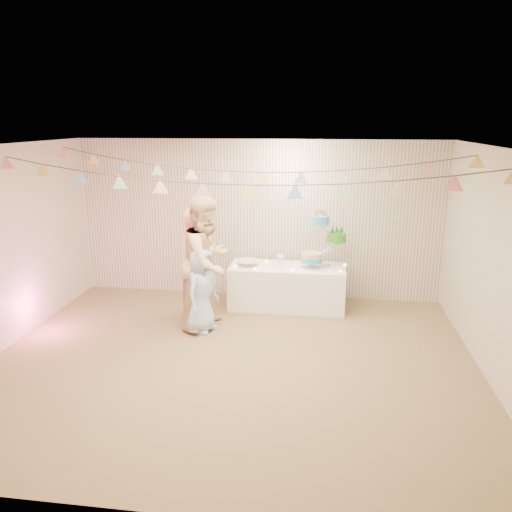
# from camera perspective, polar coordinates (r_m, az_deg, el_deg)

# --- Properties ---
(floor) EXTENTS (6.00, 6.00, 0.00)m
(floor) POSITION_cam_1_polar(r_m,az_deg,el_deg) (6.31, -2.84, -11.99)
(floor) COLOR brown
(floor) RESTS_ON ground
(ceiling) EXTENTS (6.00, 6.00, 0.00)m
(ceiling) POSITION_cam_1_polar(r_m,az_deg,el_deg) (5.62, -3.20, 12.29)
(ceiling) COLOR white
(ceiling) RESTS_ON ground
(back_wall) EXTENTS (6.00, 6.00, 0.00)m
(back_wall) POSITION_cam_1_polar(r_m,az_deg,el_deg) (8.24, 0.22, 4.16)
(back_wall) COLOR silver
(back_wall) RESTS_ON ground
(front_wall) EXTENTS (6.00, 6.00, 0.00)m
(front_wall) POSITION_cam_1_polar(r_m,az_deg,el_deg) (3.57, -10.60, -11.52)
(front_wall) COLOR silver
(front_wall) RESTS_ON ground
(right_wall) EXTENTS (5.00, 5.00, 0.00)m
(right_wall) POSITION_cam_1_polar(r_m,az_deg,el_deg) (6.06, 26.13, -1.56)
(right_wall) COLOR silver
(right_wall) RESTS_ON ground
(table) EXTENTS (1.80, 0.72, 0.68)m
(table) POSITION_cam_1_polar(r_m,az_deg,el_deg) (7.93, 3.56, -3.52)
(table) COLOR white
(table) RESTS_ON floor
(cake_stand) EXTENTS (0.75, 0.44, 0.84)m
(cake_stand) POSITION_cam_1_polar(r_m,az_deg,el_deg) (7.73, 7.76, 2.29)
(cake_stand) COLOR silver
(cake_stand) RESTS_ON table
(cake_bottom) EXTENTS (0.31, 0.31, 0.15)m
(cake_bottom) POSITION_cam_1_polar(r_m,az_deg,el_deg) (7.76, 6.56, -0.17)
(cake_bottom) COLOR #25AAAC
(cake_bottom) RESTS_ON cake_stand
(cake_middle) EXTENTS (0.27, 0.27, 0.22)m
(cake_middle) POSITION_cam_1_polar(r_m,az_deg,el_deg) (7.84, 9.06, 1.93)
(cake_middle) COLOR #288B1E
(cake_middle) RESTS_ON cake_stand
(cake_top_tier) EXTENTS (0.25, 0.25, 0.19)m
(cake_top_tier) POSITION_cam_1_polar(r_m,az_deg,el_deg) (7.66, 7.36, 3.76)
(cake_top_tier) COLOR #3EABC4
(cake_top_tier) RESTS_ON cake_stand
(platter) EXTENTS (0.35, 0.35, 0.02)m
(platter) POSITION_cam_1_polar(r_m,az_deg,el_deg) (7.82, -0.90, -0.53)
(platter) COLOR white
(platter) RESTS_ON table
(posy) EXTENTS (0.16, 0.16, 0.18)m
(posy) POSITION_cam_1_polar(r_m,az_deg,el_deg) (7.84, 2.76, 0.10)
(posy) COLOR white
(posy) RESTS_ON table
(person_adult_a) EXTENTS (0.71, 0.73, 1.68)m
(person_adult_a) POSITION_cam_1_polar(r_m,az_deg,el_deg) (7.36, -6.70, -1.00)
(person_adult_a) COLOR #F89281
(person_adult_a) RESTS_ON floor
(person_adult_b) EXTENTS (0.99, 1.11, 1.90)m
(person_adult_b) POSITION_cam_1_polar(r_m,az_deg,el_deg) (7.06, -5.58, -0.73)
(person_adult_b) COLOR #DDBE88
(person_adult_b) RESTS_ON floor
(person_child) EXTENTS (0.57, 0.68, 1.20)m
(person_child) POSITION_cam_1_polar(r_m,az_deg,el_deg) (7.00, -6.24, -3.94)
(person_child) COLOR #A5CDE9
(person_child) RESTS_ON floor
(bunting_back) EXTENTS (5.60, 1.10, 0.40)m
(bunting_back) POSITION_cam_1_polar(r_m,az_deg,el_deg) (6.72, -1.37, 10.66)
(bunting_back) COLOR pink
(bunting_back) RESTS_ON ceiling
(bunting_front) EXTENTS (5.60, 0.90, 0.36)m
(bunting_front) POSITION_cam_1_polar(r_m,az_deg,el_deg) (5.45, -3.55, 9.23)
(bunting_front) COLOR #72A5E5
(bunting_front) RESTS_ON ceiling
(tealight_0) EXTENTS (0.04, 0.04, 0.03)m
(tealight_0) POSITION_cam_1_polar(r_m,az_deg,el_deg) (7.77, -2.37, -1.15)
(tealight_0) COLOR #FFD88C
(tealight_0) RESTS_ON table
(tealight_1) EXTENTS (0.04, 0.04, 0.03)m
(tealight_1) POSITION_cam_1_polar(r_m,az_deg,el_deg) (8.03, 1.20, -0.61)
(tealight_1) COLOR #FFD88C
(tealight_1) RESTS_ON table
(tealight_2) EXTENTS (0.04, 0.04, 0.03)m
(tealight_2) POSITION_cam_1_polar(r_m,az_deg,el_deg) (7.61, 4.23, -1.56)
(tealight_2) COLOR #FFD88C
(tealight_2) RESTS_ON table
(tealight_3) EXTENTS (0.04, 0.04, 0.03)m
(tealight_3) POSITION_cam_1_polar(r_m,az_deg,el_deg) (8.02, 6.21, -0.72)
(tealight_3) COLOR #FFD88C
(tealight_3) RESTS_ON table
(tealight_4) EXTENTS (0.04, 0.04, 0.03)m
(tealight_4) POSITION_cam_1_polar(r_m,az_deg,el_deg) (7.64, 9.64, -1.67)
(tealight_4) COLOR #FFD88C
(tealight_4) RESTS_ON table
(tealight_5) EXTENTS (0.04, 0.04, 0.03)m
(tealight_5) POSITION_cam_1_polar(r_m,az_deg,el_deg) (7.96, 10.16, -1.00)
(tealight_5) COLOR #FFD88C
(tealight_5) RESTS_ON table
(tealight_6) EXTENTS (0.04, 0.04, 0.03)m
(tealight_6) POSITION_cam_1_polar(r_m,az_deg,el_deg) (7.63, -0.18, -1.45)
(tealight_6) COLOR #FFD88C
(tealight_6) RESTS_ON table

